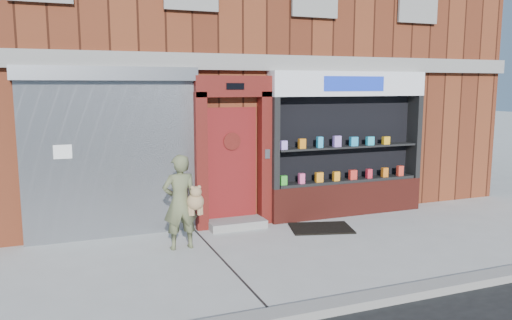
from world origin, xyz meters
TOP-DOWN VIEW (x-y plane):
  - ground at (0.00, 0.00)m, footprint 80.00×80.00m
  - curb at (0.00, -2.15)m, footprint 60.00×0.30m
  - building at (-0.00, 5.99)m, footprint 12.00×8.16m
  - shutter_bay at (-3.00, 1.93)m, footprint 3.10×0.30m
  - red_door_bay at (-0.75, 1.86)m, footprint 1.52×0.58m
  - pharmacy_bay at (1.75, 1.81)m, footprint 3.50×0.41m
  - woman at (-2.01, 0.85)m, footprint 0.68×0.45m
  - doormat at (0.73, 1.01)m, footprint 1.32×1.08m

SIDE VIEW (x-z plane):
  - ground at x=0.00m, z-range 0.00..0.00m
  - doormat at x=0.73m, z-range 0.00..0.03m
  - curb at x=0.00m, z-range 0.00..0.12m
  - woman at x=-2.01m, z-range 0.00..1.60m
  - pharmacy_bay at x=1.75m, z-range -0.13..2.87m
  - red_door_bay at x=-0.75m, z-range 0.01..2.91m
  - shutter_bay at x=-3.00m, z-range 0.20..3.24m
  - building at x=0.00m, z-range 0.00..8.00m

